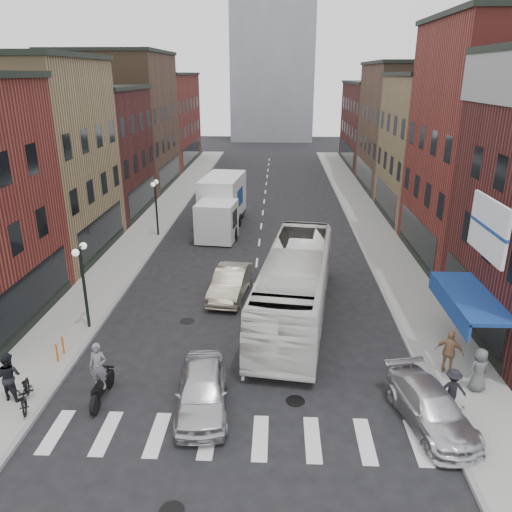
{
  "coord_description": "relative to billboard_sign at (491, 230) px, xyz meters",
  "views": [
    {
      "loc": [
        1.25,
        -16.22,
        11.19
      ],
      "look_at": [
        0.2,
        7.43,
        2.5
      ],
      "focal_mm": 35.0,
      "sensor_mm": 36.0,
      "label": 1
    }
  ],
  "objects": [
    {
      "name": "ground",
      "position": [
        -8.59,
        -0.5,
        -6.13
      ],
      "size": [
        160.0,
        160.0,
        0.0
      ],
      "primitive_type": "plane",
      "color": "black",
      "rests_on": "ground"
    },
    {
      "name": "sidewalk_left",
      "position": [
        -17.09,
        21.5,
        -6.06
      ],
      "size": [
        3.0,
        74.0,
        0.15
      ],
      "primitive_type": "cube",
      "color": "gray",
      "rests_on": "ground"
    },
    {
      "name": "sidewalk_right",
      "position": [
        -0.09,
        21.5,
        -6.06
      ],
      "size": [
        3.0,
        74.0,
        0.15
      ],
      "primitive_type": "cube",
      "color": "gray",
      "rests_on": "ground"
    },
    {
      "name": "curb_left",
      "position": [
        -15.59,
        21.5,
        -6.13
      ],
      "size": [
        0.2,
        74.0,
        0.16
      ],
      "primitive_type": "cube",
      "color": "gray",
      "rests_on": "ground"
    },
    {
      "name": "curb_right",
      "position": [
        -1.59,
        21.5,
        -6.13
      ],
      "size": [
        0.2,
        74.0,
        0.16
      ],
      "primitive_type": "cube",
      "color": "gray",
      "rests_on": "ground"
    },
    {
      "name": "crosswalk_stripes",
      "position": [
        -8.59,
        -3.5,
        -6.13
      ],
      "size": [
        12.0,
        2.2,
        0.01
      ],
      "primitive_type": "cube",
      "color": "silver",
      "rests_on": "ground"
    },
    {
      "name": "bldg_left_mid_a",
      "position": [
        -23.58,
        13.5,
        0.02
      ],
      "size": [
        10.3,
        10.2,
        12.3
      ],
      "color": "olive",
      "rests_on": "ground"
    },
    {
      "name": "bldg_left_mid_b",
      "position": [
        -23.58,
        23.5,
        -0.98
      ],
      "size": [
        10.3,
        10.2,
        10.3
      ],
      "color": "#3F1816",
      "rests_on": "ground"
    },
    {
      "name": "bldg_left_far_a",
      "position": [
        -23.58,
        34.5,
        0.52
      ],
      "size": [
        10.3,
        12.2,
        13.3
      ],
      "color": "#4F3927",
      "rests_on": "ground"
    },
    {
      "name": "bldg_left_far_b",
      "position": [
        -23.58,
        48.5,
        -0.48
      ],
      "size": [
        10.3,
        16.2,
        11.3
      ],
      "color": "maroon",
      "rests_on": "ground"
    },
    {
      "name": "bldg_right_mid_b",
      "position": [
        6.41,
        23.5,
        -0.48
      ],
      "size": [
        10.3,
        10.2,
        11.3
      ],
      "color": "olive",
      "rests_on": "ground"
    },
    {
      "name": "bldg_right_far_a",
      "position": [
        6.41,
        34.5,
        0.02
      ],
      "size": [
        10.3,
        12.2,
        12.3
      ],
      "color": "#4F3927",
      "rests_on": "ground"
    },
    {
      "name": "bldg_right_far_b",
      "position": [
        6.41,
        48.5,
        -0.98
      ],
      "size": [
        10.3,
        16.2,
        10.3
      ],
      "color": "#3F1816",
      "rests_on": "ground"
    },
    {
      "name": "awning_blue",
      "position": [
        0.34,
        2.0,
        -3.5
      ],
      "size": [
        1.8,
        5.0,
        0.78
      ],
      "color": "navy",
      "rests_on": "ground"
    },
    {
      "name": "billboard_sign",
      "position": [
        0.0,
        0.0,
        0.0
      ],
      "size": [
        1.52,
        3.0,
        3.7
      ],
      "color": "black",
      "rests_on": "ground"
    },
    {
      "name": "streetlamp_near",
      "position": [
        -15.99,
        3.5,
        -3.22
      ],
      "size": [
        0.32,
        1.22,
        4.11
      ],
      "color": "black",
      "rests_on": "ground"
    },
    {
      "name": "streetlamp_far",
      "position": [
        -15.99,
        17.5,
        -3.22
      ],
      "size": [
        0.32,
        1.22,
        4.11
      ],
      "color": "black",
      "rests_on": "ground"
    },
    {
      "name": "bike_rack",
      "position": [
        -16.19,
        0.8,
        -5.58
      ],
      "size": [
        0.08,
        0.68,
        0.8
      ],
      "color": "#D8590C",
      "rests_on": "sidewalk_left"
    },
    {
      "name": "box_truck",
      "position": [
        -11.58,
        19.64,
        -4.24
      ],
      "size": [
        3.29,
        9.05,
        3.84
      ],
      "rotation": [
        0.0,
        0.0,
        -0.11
      ],
      "color": "silver",
      "rests_on": "ground"
    },
    {
      "name": "motorcycle_rider",
      "position": [
        -13.58,
        -1.77,
        -5.03
      ],
      "size": [
        0.66,
        2.31,
        2.35
      ],
      "rotation": [
        0.0,
        0.0,
        -0.05
      ],
      "color": "black",
      "rests_on": "ground"
    },
    {
      "name": "transit_bus",
      "position": [
        -6.44,
        5.28,
        -4.44
      ],
      "size": [
        4.48,
        12.45,
        3.39
      ],
      "primitive_type": "imported",
      "rotation": [
        0.0,
        0.0,
        -0.14
      ],
      "color": "white",
      "rests_on": "ground"
    },
    {
      "name": "sedan_left_near",
      "position": [
        -9.88,
        -2.05,
        -5.38
      ],
      "size": [
        2.24,
        4.59,
        1.51
      ],
      "primitive_type": "imported",
      "rotation": [
        0.0,
        0.0,
        0.11
      ],
      "color": "silver",
      "rests_on": "ground"
    },
    {
      "name": "sedan_left_far",
      "position": [
        -9.78,
        7.49,
        -5.37
      ],
      "size": [
        2.13,
        4.78,
        1.53
      ],
      "primitive_type": "imported",
      "rotation": [
        0.0,
        0.0,
        -0.11
      ],
      "color": "beige",
      "rests_on": "ground"
    },
    {
      "name": "curb_car",
      "position": [
        -2.09,
        -2.55,
        -5.49
      ],
      "size": [
        2.73,
        4.72,
        1.29
      ],
      "primitive_type": "imported",
      "rotation": [
        0.0,
        0.0,
        0.22
      ],
      "color": "silver",
      "rests_on": "ground"
    },
    {
      "name": "parked_bicycle",
      "position": [
        -16.09,
        -2.32,
        -5.47
      ],
      "size": [
        1.36,
        2.07,
        1.03
      ],
      "primitive_type": "imported",
      "rotation": [
        0.0,
        0.0,
        0.38
      ],
      "color": "black",
      "rests_on": "sidewalk_left"
    },
    {
      "name": "ped_left_solo",
      "position": [
        -16.79,
        -1.97,
        -5.07
      ],
      "size": [
        0.98,
        0.7,
        1.83
      ],
      "primitive_type": "imported",
      "rotation": [
        0.0,
        0.0,
        2.92
      ],
      "color": "black",
      "rests_on": "sidewalk_left"
    },
    {
      "name": "ped_right_a",
      "position": [
        -1.19,
        -1.8,
        -5.22
      ],
      "size": [
        1.04,
        0.62,
        1.52
      ],
      "primitive_type": "imported",
      "rotation": [
        0.0,
        0.0,
        3.0
      ],
      "color": "black",
      "rests_on": "sidewalk_right"
    },
    {
      "name": "ped_right_b",
      "position": [
        -0.6,
        0.42,
        -5.07
      ],
      "size": [
        1.19,
        0.96,
        1.82
      ],
      "primitive_type": "imported",
      "rotation": [
        0.0,
        0.0,
        2.67
      ],
      "color": "#986E4D",
      "rests_on": "sidewalk_right"
    },
    {
      "name": "ped_right_c",
      "position": [
        0.12,
        -0.69,
        -5.14
      ],
      "size": [
        0.95,
        0.75,
        1.7
      ],
      "primitive_type": "imported",
      "rotation": [
        0.0,
        0.0,
        3.42
      ],
      "color": "#525559",
      "rests_on": "sidewalk_right"
    }
  ]
}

